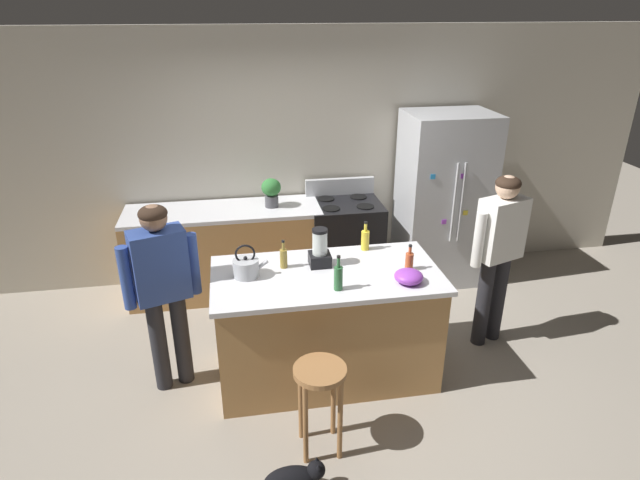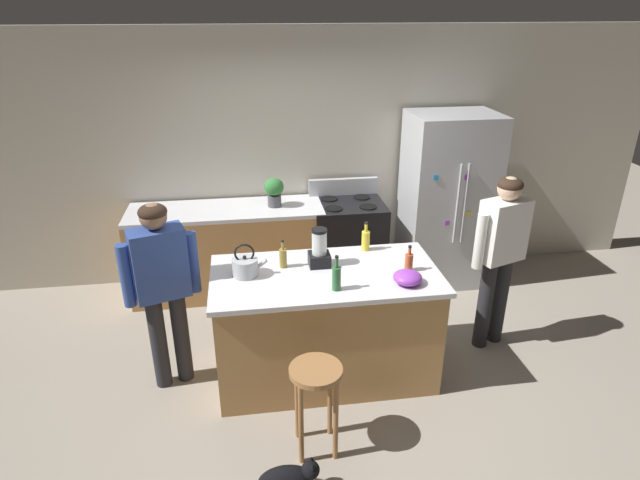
# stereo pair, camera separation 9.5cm
# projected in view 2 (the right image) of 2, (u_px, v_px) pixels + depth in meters

# --- Properties ---
(ground_plane) EXTENTS (14.00, 14.00, 0.00)m
(ground_plane) POSITION_uv_depth(u_px,v_px,m) (325.00, 372.00, 4.53)
(ground_plane) COLOR #9E9384
(back_wall) EXTENTS (8.00, 0.10, 2.70)m
(back_wall) POSITION_uv_depth(u_px,v_px,m) (298.00, 158.00, 5.73)
(back_wall) COLOR beige
(back_wall) RESTS_ON ground_plane
(kitchen_island) EXTENTS (1.79, 0.92, 0.95)m
(kitchen_island) POSITION_uv_depth(u_px,v_px,m) (325.00, 324.00, 4.33)
(kitchen_island) COLOR #B7844C
(kitchen_island) RESTS_ON ground_plane
(back_counter_run) EXTENTS (2.00, 0.64, 0.95)m
(back_counter_run) POSITION_uv_depth(u_px,v_px,m) (229.00, 251.00, 5.62)
(back_counter_run) COLOR #B7844C
(back_counter_run) RESTS_ON ground_plane
(refrigerator) EXTENTS (0.90, 0.73, 1.87)m
(refrigerator) POSITION_uv_depth(u_px,v_px,m) (447.00, 201.00, 5.70)
(refrigerator) COLOR #B7BABF
(refrigerator) RESTS_ON ground_plane
(stove_range) EXTENTS (0.76, 0.65, 1.13)m
(stove_range) POSITION_uv_depth(u_px,v_px,m) (347.00, 243.00, 5.76)
(stove_range) COLOR black
(stove_range) RESTS_ON ground_plane
(person_by_island_left) EXTENTS (0.59, 0.34, 1.57)m
(person_by_island_left) POSITION_uv_depth(u_px,v_px,m) (162.00, 280.00, 4.04)
(person_by_island_left) COLOR #26262B
(person_by_island_left) RESTS_ON ground_plane
(person_by_sink_right) EXTENTS (0.59, 0.34, 1.60)m
(person_by_sink_right) POSITION_uv_depth(u_px,v_px,m) (501.00, 247.00, 4.53)
(person_by_sink_right) COLOR #26262B
(person_by_sink_right) RESTS_ON ground_plane
(bar_stool) EXTENTS (0.36, 0.36, 0.69)m
(bar_stool) POSITION_uv_depth(u_px,v_px,m) (316.00, 387.00, 3.55)
(bar_stool) COLOR #9E6B3D
(bar_stool) RESTS_ON ground_plane
(cat) EXTENTS (0.52, 0.18, 0.26)m
(cat) POSITION_uv_depth(u_px,v_px,m) (288.00, 480.00, 3.37)
(cat) COLOR black
(cat) RESTS_ON ground_plane
(potted_plant) EXTENTS (0.20, 0.20, 0.30)m
(potted_plant) POSITION_uv_depth(u_px,v_px,m) (274.00, 190.00, 5.42)
(potted_plant) COLOR #4C4C51
(potted_plant) RESTS_ON back_counter_run
(blender_appliance) EXTENTS (0.17, 0.17, 0.31)m
(blender_appliance) POSITION_uv_depth(u_px,v_px,m) (319.00, 250.00, 4.21)
(blender_appliance) COLOR black
(blender_appliance) RESTS_ON kitchen_island
(bottle_cooking_sauce) EXTENTS (0.06, 0.06, 0.22)m
(bottle_cooking_sauce) POSITION_uv_depth(u_px,v_px,m) (409.00, 262.00, 4.14)
(bottle_cooking_sauce) COLOR #B24C26
(bottle_cooking_sauce) RESTS_ON kitchen_island
(bottle_olive_oil) EXTENTS (0.07, 0.07, 0.28)m
(bottle_olive_oil) POSITION_uv_depth(u_px,v_px,m) (336.00, 277.00, 3.86)
(bottle_olive_oil) COLOR #2D6638
(bottle_olive_oil) RESTS_ON kitchen_island
(bottle_vinegar) EXTENTS (0.06, 0.06, 0.24)m
(bottle_vinegar) POSITION_uv_depth(u_px,v_px,m) (283.00, 257.00, 4.19)
(bottle_vinegar) COLOR olive
(bottle_vinegar) RESTS_ON kitchen_island
(bottle_soda) EXTENTS (0.07, 0.07, 0.26)m
(bottle_soda) POSITION_uv_depth(u_px,v_px,m) (366.00, 240.00, 4.48)
(bottle_soda) COLOR yellow
(bottle_soda) RESTS_ON kitchen_island
(mixing_bowl) EXTENTS (0.22, 0.22, 0.10)m
(mixing_bowl) POSITION_uv_depth(u_px,v_px,m) (408.00, 277.00, 3.96)
(mixing_bowl) COLOR purple
(mixing_bowl) RESTS_ON kitchen_island
(tea_kettle) EXTENTS (0.28, 0.20, 0.27)m
(tea_kettle) POSITION_uv_depth(u_px,v_px,m) (245.00, 266.00, 4.07)
(tea_kettle) COLOR #B7BABF
(tea_kettle) RESTS_ON kitchen_island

